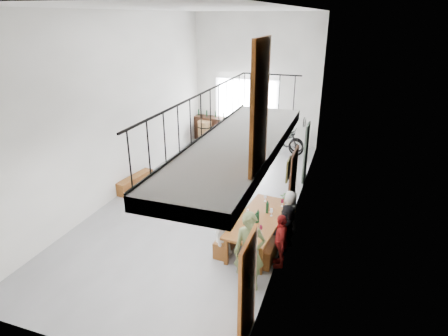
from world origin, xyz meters
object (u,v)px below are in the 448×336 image
at_px(side_bench, 135,182).
at_px(oak_barrel, 205,132).
at_px(host_standing, 249,252).
at_px(bench_inner, 233,234).
at_px(tasting_table, 260,221).
at_px(serving_counter, 216,129).
at_px(bicycle_near, 283,139).

distance_m(side_bench, oak_barrel, 5.32).
bearing_deg(oak_barrel, host_standing, -63.04).
bearing_deg(bench_inner, host_standing, -56.54).
bearing_deg(side_bench, host_standing, -35.77).
bearing_deg(tasting_table, side_bench, 163.88).
bearing_deg(tasting_table, oak_barrel, 126.95).
distance_m(serving_counter, host_standing, 10.09).
relative_size(bench_inner, host_standing, 1.03).
xyz_separation_m(side_bench, serving_counter, (0.75, 5.70, 0.33)).
bearing_deg(bench_inner, side_bench, 159.46).
xyz_separation_m(tasting_table, oak_barrel, (-4.31, 7.22, -0.22)).
bearing_deg(bicycle_near, host_standing, -168.17).
xyz_separation_m(tasting_table, side_bench, (-4.70, 1.92, -0.49)).
xyz_separation_m(oak_barrel, host_standing, (4.48, -8.81, 0.40)).
bearing_deg(bench_inner, oak_barrel, 121.92).
height_order(oak_barrel, bicycle_near, oak_barrel).
bearing_deg(tasting_table, bicycle_near, 102.40).
distance_m(oak_barrel, serving_counter, 0.54).
relative_size(oak_barrel, bicycle_near, 0.53).
xyz_separation_m(tasting_table, bench_inner, (-0.67, -0.02, -0.50)).
relative_size(oak_barrel, host_standing, 0.55).
relative_size(serving_counter, host_standing, 1.16).
bearing_deg(oak_barrel, bicycle_near, 0.92).
relative_size(host_standing, bicycle_near, 0.96).
distance_m(tasting_table, bench_inner, 0.83).
bearing_deg(serving_counter, side_bench, -89.11).
distance_m(bench_inner, bicycle_near, 7.31).
height_order(side_bench, oak_barrel, oak_barrel).
height_order(bench_inner, side_bench, side_bench).
bearing_deg(tasting_table, serving_counter, 123.52).
xyz_separation_m(bench_inner, side_bench, (-4.03, 1.95, 0.01)).
distance_m(tasting_table, host_standing, 1.60).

